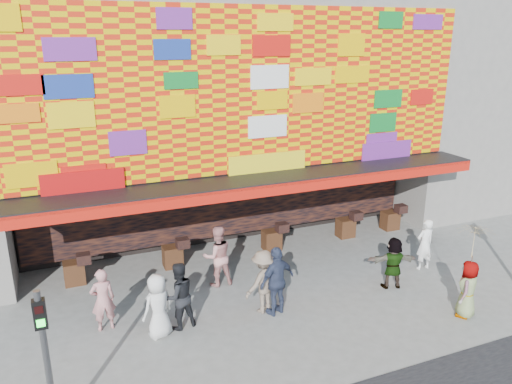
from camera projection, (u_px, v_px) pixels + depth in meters
ground at (309, 322)px, 13.03m from camera, size 90.00×90.00×0.00m
shop_building at (209, 89)px, 18.64m from camera, size 15.20×9.40×10.00m
neighbor_right at (479, 61)px, 23.00m from camera, size 11.00×8.00×12.00m
signal_left at (45, 348)px, 8.88m from camera, size 0.22×0.20×3.00m
ped_a at (158, 306)px, 12.20m from camera, size 0.96×0.82×1.67m
ped_b at (103, 300)px, 12.50m from camera, size 0.64×0.45×1.67m
ped_c at (178, 296)px, 12.57m from camera, size 0.98×0.83×1.78m
ped_d at (263, 281)px, 13.32m from camera, size 1.29×0.98×1.76m
ped_e at (277, 281)px, 13.18m from camera, size 1.22×0.79×1.93m
ped_f at (393, 263)px, 14.62m from camera, size 1.53×0.88×1.57m
ped_g at (468, 289)px, 13.11m from camera, size 0.92×0.85×1.58m
ped_h at (425, 244)px, 15.77m from camera, size 0.62×0.41×1.68m
ped_i at (218, 256)px, 14.74m from camera, size 0.91×0.71×1.85m
parasol at (475, 242)px, 12.70m from camera, size 1.09×1.11×1.82m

